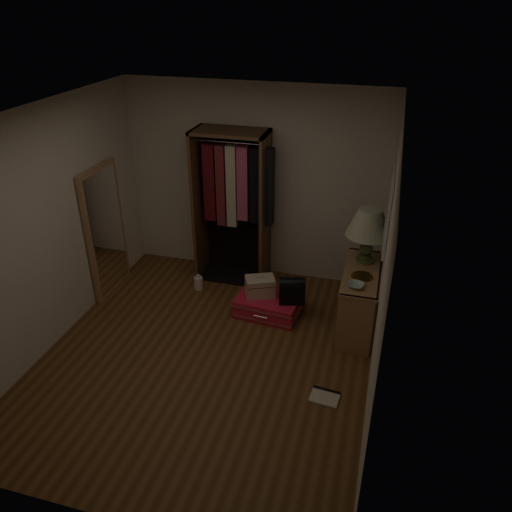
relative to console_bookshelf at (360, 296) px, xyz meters
The scene contains 13 objects.
ground 1.89m from the console_bookshelf, 145.99° to the right, with size 4.00×4.00×0.00m, color brown.
room_walls 2.08m from the console_bookshelf, 145.80° to the right, with size 3.52×4.02×2.60m.
console_bookshelf is the anchor object (origin of this frame).
open_wardrobe 2.05m from the console_bookshelf, 157.17° to the left, with size 1.04×0.50×2.05m.
floor_mirror 3.27m from the console_bookshelf, behind, with size 0.06×0.80×1.70m.
pink_suitcase 1.12m from the console_bookshelf, behind, with size 0.82×0.63×0.24m.
train_case 1.20m from the console_bookshelf, behind, with size 0.42×0.37×0.26m.
black_bag 0.80m from the console_bookshelf, behind, with size 0.34×0.27×0.33m.
table_lamp 0.86m from the console_bookshelf, 88.92° to the left, with size 0.69×0.69×0.65m.
brass_tray 0.39m from the console_bookshelf, 88.39° to the right, with size 0.28×0.28×0.01m.
ceramic_bowl 0.54m from the console_bookshelf, 96.71° to the right, with size 0.18×0.18×0.04m, color #A2C3A5.
white_jug 2.17m from the console_bookshelf, behind, with size 0.14×0.14×0.21m.
floor_book 1.38m from the console_bookshelf, 97.96° to the right, with size 0.30×0.25×0.03m.
Camera 1 is at (1.67, -4.02, 3.58)m, focal length 35.00 mm.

